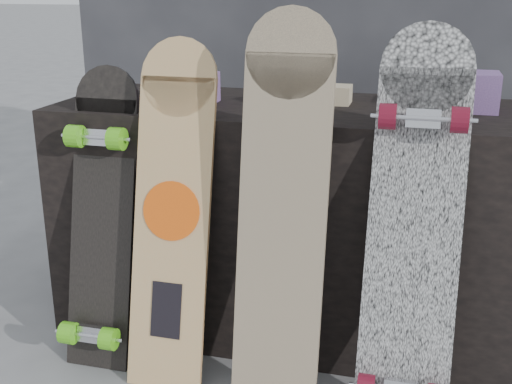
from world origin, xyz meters
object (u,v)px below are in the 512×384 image
(longboard_cascadia, at_px, (414,224))
(skateboard_dark, at_px, (101,216))
(vendor_table, at_px, (296,219))
(longboard_geisha, at_px, (173,206))
(longboard_celtic, at_px, (283,207))

(longboard_cascadia, xyz_separation_m, skateboard_dark, (-0.96, 0.03, -0.08))
(vendor_table, bearing_deg, longboard_cascadia, -43.81)
(vendor_table, relative_size, longboard_geisha, 1.54)
(skateboard_dark, bearing_deg, longboard_celtic, -8.31)
(longboard_geisha, xyz_separation_m, longboard_celtic, (0.35, -0.07, 0.05))
(longboard_geisha, height_order, longboard_cascadia, longboard_cascadia)
(longboard_cascadia, bearing_deg, longboard_celtic, -171.06)
(vendor_table, height_order, longboard_cascadia, longboard_cascadia)
(vendor_table, bearing_deg, skateboard_dark, -148.08)
(vendor_table, distance_m, longboard_geisha, 0.50)
(longboard_geisha, bearing_deg, vendor_table, 50.13)
(vendor_table, relative_size, longboard_cascadia, 1.47)
(longboard_celtic, relative_size, longboard_cascadia, 1.04)
(longboard_geisha, relative_size, longboard_celtic, 0.92)
(vendor_table, distance_m, skateboard_dark, 0.67)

